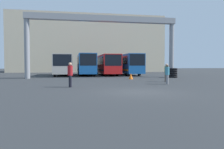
{
  "coord_description": "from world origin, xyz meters",
  "views": [
    {
      "loc": [
        -3.74,
        -11.93,
        1.52
      ],
      "look_at": [
        1.51,
        17.03,
        0.3
      ],
      "focal_mm": 35.0,
      "sensor_mm": 36.0,
      "label": 1
    }
  ],
  "objects_px": {
    "tire_stack": "(173,73)",
    "bus_slot_3": "(127,63)",
    "pedestrian_near_right": "(167,74)",
    "traffic_cone": "(131,76)",
    "bus_slot_0": "(64,64)",
    "bus_slot_1": "(86,63)",
    "bus_slot_2": "(106,64)",
    "pedestrian_far_center": "(166,72)",
    "pedestrian_mid_left": "(70,74)"
  },
  "relations": [
    {
      "from": "bus_slot_2",
      "to": "pedestrian_far_center",
      "type": "relative_size",
      "value": 7.31
    },
    {
      "from": "pedestrian_far_center",
      "to": "pedestrian_mid_left",
      "type": "relative_size",
      "value": 0.97
    },
    {
      "from": "bus_slot_1",
      "to": "pedestrian_near_right",
      "type": "height_order",
      "value": "bus_slot_1"
    },
    {
      "from": "bus_slot_0",
      "to": "pedestrian_far_center",
      "type": "distance_m",
      "value": 17.9
    },
    {
      "from": "pedestrian_far_center",
      "to": "pedestrian_mid_left",
      "type": "bearing_deg",
      "value": 8.86
    },
    {
      "from": "bus_slot_0",
      "to": "bus_slot_3",
      "type": "relative_size",
      "value": 0.92
    },
    {
      "from": "bus_slot_1",
      "to": "bus_slot_2",
      "type": "relative_size",
      "value": 0.86
    },
    {
      "from": "bus_slot_1",
      "to": "pedestrian_mid_left",
      "type": "relative_size",
      "value": 6.1
    },
    {
      "from": "traffic_cone",
      "to": "bus_slot_1",
      "type": "bearing_deg",
      "value": 111.69
    },
    {
      "from": "pedestrian_far_center",
      "to": "pedestrian_mid_left",
      "type": "height_order",
      "value": "pedestrian_mid_left"
    },
    {
      "from": "pedestrian_near_right",
      "to": "traffic_cone",
      "type": "height_order",
      "value": "pedestrian_near_right"
    },
    {
      "from": "bus_slot_2",
      "to": "pedestrian_far_center",
      "type": "bearing_deg",
      "value": -78.71
    },
    {
      "from": "bus_slot_3",
      "to": "pedestrian_far_center",
      "type": "height_order",
      "value": "bus_slot_3"
    },
    {
      "from": "bus_slot_1",
      "to": "bus_slot_3",
      "type": "xyz_separation_m",
      "value": [
        6.73,
        0.18,
        0.01
      ]
    },
    {
      "from": "bus_slot_0",
      "to": "bus_slot_2",
      "type": "distance_m",
      "value": 6.83
    },
    {
      "from": "bus_slot_1",
      "to": "tire_stack",
      "type": "distance_m",
      "value": 13.66
    },
    {
      "from": "bus_slot_2",
      "to": "tire_stack",
      "type": "xyz_separation_m",
      "value": [
        6.91,
        -9.8,
        -1.2
      ]
    },
    {
      "from": "tire_stack",
      "to": "bus_slot_3",
      "type": "bearing_deg",
      "value": 111.3
    },
    {
      "from": "bus_slot_0",
      "to": "pedestrian_near_right",
      "type": "distance_m",
      "value": 19.53
    },
    {
      "from": "bus_slot_1",
      "to": "pedestrian_far_center",
      "type": "bearing_deg",
      "value": -66.56
    },
    {
      "from": "pedestrian_far_center",
      "to": "bus_slot_0",
      "type": "bearing_deg",
      "value": -69.7
    },
    {
      "from": "bus_slot_0",
      "to": "tire_stack",
      "type": "bearing_deg",
      "value": -32.37
    },
    {
      "from": "bus_slot_0",
      "to": "pedestrian_mid_left",
      "type": "xyz_separation_m",
      "value": [
        1.14,
        -18.47,
        -0.86
      ]
    },
    {
      "from": "tire_stack",
      "to": "pedestrian_near_right",
      "type": "bearing_deg",
      "value": -118.64
    },
    {
      "from": "bus_slot_2",
      "to": "traffic_cone",
      "type": "height_order",
      "value": "bus_slot_2"
    },
    {
      "from": "bus_slot_2",
      "to": "traffic_cone",
      "type": "bearing_deg",
      "value": -85.4
    },
    {
      "from": "bus_slot_2",
      "to": "tire_stack",
      "type": "bearing_deg",
      "value": -54.8
    },
    {
      "from": "bus_slot_0",
      "to": "bus_slot_2",
      "type": "relative_size",
      "value": 0.81
    },
    {
      "from": "pedestrian_far_center",
      "to": "bus_slot_2",
      "type": "bearing_deg",
      "value": -92.15
    },
    {
      "from": "bus_slot_1",
      "to": "pedestrian_mid_left",
      "type": "bearing_deg",
      "value": -96.76
    },
    {
      "from": "bus_slot_1",
      "to": "pedestrian_mid_left",
      "type": "distance_m",
      "value": 18.89
    },
    {
      "from": "tire_stack",
      "to": "bus_slot_2",
      "type": "bearing_deg",
      "value": 125.2
    },
    {
      "from": "pedestrian_near_right",
      "to": "traffic_cone",
      "type": "bearing_deg",
      "value": 20.04
    },
    {
      "from": "bus_slot_3",
      "to": "pedestrian_far_center",
      "type": "distance_m",
      "value": 15.34
    },
    {
      "from": "bus_slot_1",
      "to": "pedestrian_far_center",
      "type": "relative_size",
      "value": 6.26
    },
    {
      "from": "traffic_cone",
      "to": "pedestrian_mid_left",
      "type": "bearing_deg",
      "value": -129.54
    },
    {
      "from": "traffic_cone",
      "to": "bus_slot_2",
      "type": "bearing_deg",
      "value": 94.6
    },
    {
      "from": "pedestrian_far_center",
      "to": "traffic_cone",
      "type": "xyz_separation_m",
      "value": [
        -2.26,
        4.31,
        -0.57
      ]
    },
    {
      "from": "pedestrian_near_right",
      "to": "traffic_cone",
      "type": "xyz_separation_m",
      "value": [
        -1.2,
        6.82,
        -0.52
      ]
    },
    {
      "from": "bus_slot_3",
      "to": "bus_slot_1",
      "type": "bearing_deg",
      "value": -178.48
    },
    {
      "from": "bus_slot_0",
      "to": "traffic_cone",
      "type": "bearing_deg",
      "value": -54.0
    },
    {
      "from": "bus_slot_3",
      "to": "pedestrian_mid_left",
      "type": "relative_size",
      "value": 6.31
    },
    {
      "from": "pedestrian_near_right",
      "to": "bus_slot_0",
      "type": "bearing_deg",
      "value": 37.11
    },
    {
      "from": "traffic_cone",
      "to": "pedestrian_near_right",
      "type": "bearing_deg",
      "value": -80.03
    },
    {
      "from": "bus_slot_2",
      "to": "traffic_cone",
      "type": "distance_m",
      "value": 11.84
    },
    {
      "from": "pedestrian_mid_left",
      "to": "pedestrian_far_center",
      "type": "bearing_deg",
      "value": -77.21
    },
    {
      "from": "bus_slot_1",
      "to": "bus_slot_2",
      "type": "height_order",
      "value": "bus_slot_1"
    },
    {
      "from": "bus_slot_3",
      "to": "pedestrian_near_right",
      "type": "distance_m",
      "value": 17.89
    },
    {
      "from": "bus_slot_2",
      "to": "tire_stack",
      "type": "distance_m",
      "value": 12.05
    },
    {
      "from": "bus_slot_0",
      "to": "bus_slot_2",
      "type": "height_order",
      "value": "bus_slot_2"
    }
  ]
}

